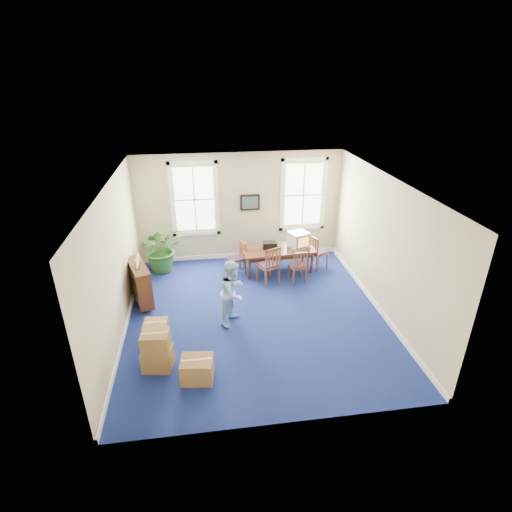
{
  "coord_description": "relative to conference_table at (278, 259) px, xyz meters",
  "views": [
    {
      "loc": [
        -1.13,
        -7.91,
        5.35
      ],
      "look_at": [
        0.1,
        0.6,
        1.25
      ],
      "focal_mm": 28.0,
      "sensor_mm": 36.0,
      "label": 1
    }
  ],
  "objects": [
    {
      "name": "man",
      "position": [
        -1.49,
        -2.37,
        0.43
      ],
      "size": [
        0.91,
        0.95,
        1.54
      ],
      "primitive_type": "imported",
      "rotation": [
        0.0,
        0.0,
        0.96
      ],
      "color": "#8DBBF2",
      "rests_on": "ground"
    },
    {
      "name": "ceiling",
      "position": [
        -0.96,
        -2.17,
        2.86
      ],
      "size": [
        6.5,
        6.5,
        0.0
      ],
      "primitive_type": "plane",
      "rotation": [
        3.14,
        0.0,
        0.0
      ],
      "color": "white",
      "rests_on": "ground"
    },
    {
      "name": "baseboard_left",
      "position": [
        -3.93,
        -2.17,
        -0.28
      ],
      "size": [
        0.04,
        6.5,
        0.12
      ],
      "primitive_type": "cube",
      "color": "white",
      "rests_on": "ground"
    },
    {
      "name": "wall_back",
      "position": [
        -0.96,
        1.08,
        1.26
      ],
      "size": [
        6.5,
        0.0,
        6.5
      ],
      "primitive_type": "plane",
      "rotation": [
        1.57,
        0.0,
        0.0
      ],
      "color": "#B7AD87",
      "rests_on": "ground"
    },
    {
      "name": "chair_end_left",
      "position": [
        -1.18,
        0.0,
        0.13
      ],
      "size": [
        0.54,
        0.54,
        0.94
      ],
      "primitive_type": null,
      "rotation": [
        0.0,
        0.0,
        -1.22
      ],
      "color": "brown",
      "rests_on": "ground"
    },
    {
      "name": "chair_near_right",
      "position": [
        0.41,
        -0.68,
        0.13
      ],
      "size": [
        0.48,
        0.48,
        0.94
      ],
      "primitive_type": null,
      "rotation": [
        0.0,
        0.0,
        3.29
      ],
      "color": "brown",
      "rests_on": "ground"
    },
    {
      "name": "floor",
      "position": [
        -0.96,
        -2.17,
        -0.34
      ],
      "size": [
        6.5,
        6.5,
        0.0
      ],
      "primitive_type": "plane",
      "color": "navy",
      "rests_on": "ground"
    },
    {
      "name": "game_console",
      "position": [
        0.86,
        0.0,
        0.37
      ],
      "size": [
        0.17,
        0.21,
        0.05
      ],
      "primitive_type": "cube",
      "rotation": [
        0.0,
        0.0,
        0.04
      ],
      "color": "white",
      "rests_on": "conference_table"
    },
    {
      "name": "window_right",
      "position": [
        0.94,
        1.06,
        1.56
      ],
      "size": [
        1.4,
        0.12,
        2.2
      ],
      "primitive_type": null,
      "color": "white",
      "rests_on": "ground"
    },
    {
      "name": "credenza",
      "position": [
        -3.69,
        -1.2,
        0.14
      ],
      "size": [
        0.71,
        1.26,
        0.95
      ],
      "primitive_type": "cube",
      "rotation": [
        0.0,
        0.0,
        0.32
      ],
      "color": "#4C2717",
      "rests_on": "ground"
    },
    {
      "name": "chair_near_left",
      "position": [
        -0.41,
        -0.68,
        0.21
      ],
      "size": [
        0.66,
        0.66,
        1.1
      ],
      "primitive_type": null,
      "rotation": [
        0.0,
        0.0,
        3.58
      ],
      "color": "brown",
      "rests_on": "ground"
    },
    {
      "name": "equipment_bag",
      "position": [
        -0.23,
        0.05,
        0.44
      ],
      "size": [
        0.42,
        0.29,
        0.2
      ],
      "primitive_type": "cube",
      "rotation": [
        0.0,
        0.0,
        -0.08
      ],
      "color": "black",
      "rests_on": "conference_table"
    },
    {
      "name": "baseboard_back",
      "position": [
        -0.96,
        1.05,
        -0.28
      ],
      "size": [
        6.0,
        0.04,
        0.12
      ],
      "primitive_type": "cube",
      "color": "white",
      "rests_on": "ground"
    },
    {
      "name": "brochure_rack",
      "position": [
        -3.67,
        -1.2,
        0.74
      ],
      "size": [
        0.27,
        0.6,
        0.26
      ],
      "primitive_type": null,
      "rotation": [
        0.0,
        0.0,
        -0.28
      ],
      "color": "#99999E",
      "rests_on": "credenza"
    },
    {
      "name": "conference_table",
      "position": [
        0.0,
        0.0,
        0.0
      ],
      "size": [
        2.06,
        1.05,
        0.68
      ],
      "primitive_type": null,
      "rotation": [
        0.0,
        0.0,
        0.07
      ],
      "color": "#4C2717",
      "rests_on": "ground"
    },
    {
      "name": "wall_left",
      "position": [
        -3.96,
        -2.17,
        1.26
      ],
      "size": [
        0.0,
        6.5,
        6.5
      ],
      "primitive_type": "plane",
      "rotation": [
        1.57,
        0.0,
        1.57
      ],
      "color": "#B7AD87",
      "rests_on": "ground"
    },
    {
      "name": "wall_picture",
      "position": [
        -0.66,
        1.03,
        1.41
      ],
      "size": [
        0.58,
        0.06,
        0.48
      ],
      "primitive_type": null,
      "color": "black",
      "rests_on": "ground"
    },
    {
      "name": "crt_tv",
      "position": [
        0.59,
        0.05,
        0.56
      ],
      "size": [
        0.65,
        0.68,
        0.44
      ],
      "primitive_type": null,
      "rotation": [
        0.0,
        0.0,
        0.38
      ],
      "color": "#B7B7BC",
      "rests_on": "conference_table"
    },
    {
      "name": "chair_end_right",
      "position": [
        1.18,
        0.0,
        0.17
      ],
      "size": [
        0.61,
        0.61,
        1.02
      ],
      "primitive_type": null,
      "rotation": [
        0.0,
        0.0,
        2.0
      ],
      "color": "brown",
      "rests_on": "ground"
    },
    {
      "name": "baseboard_right",
      "position": [
        2.01,
        -2.17,
        -0.28
      ],
      "size": [
        0.04,
        6.5,
        0.12
      ],
      "primitive_type": "cube",
      "color": "white",
      "rests_on": "ground"
    },
    {
      "name": "cardboard_boxes",
      "position": [
        -2.89,
        -3.63,
        0.09
      ],
      "size": [
        1.72,
        1.72,
        0.86
      ],
      "primitive_type": null,
      "rotation": [
        0.0,
        0.0,
        -0.15
      ],
      "color": "olive",
      "rests_on": "ground"
    },
    {
      "name": "potted_plant",
      "position": [
        -3.26,
        0.49,
        0.34
      ],
      "size": [
        1.38,
        1.25,
        1.36
      ],
      "primitive_type": "imported",
      "rotation": [
        0.0,
        0.0,
        0.16
      ],
      "color": "#23551D",
      "rests_on": "ground"
    },
    {
      "name": "wall_front",
      "position": [
        -0.96,
        -5.42,
        1.26
      ],
      "size": [
        6.5,
        0.0,
        6.5
      ],
      "primitive_type": "plane",
      "rotation": [
        -1.57,
        0.0,
        0.0
      ],
      "color": "#B7AD87",
      "rests_on": "ground"
    },
    {
      "name": "wall_right",
      "position": [
        2.04,
        -2.17,
        1.26
      ],
      "size": [
        0.0,
        6.5,
        6.5
      ],
      "primitive_type": "plane",
      "rotation": [
        1.57,
        0.0,
        -1.57
      ],
      "color": "#B7AD87",
      "rests_on": "ground"
    },
    {
      "name": "window_left",
      "position": [
        -2.26,
        1.06,
        1.56
      ],
      "size": [
        1.4,
        0.12,
        2.2
      ],
      "primitive_type": null,
      "color": "white",
      "rests_on": "ground"
    }
  ]
}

